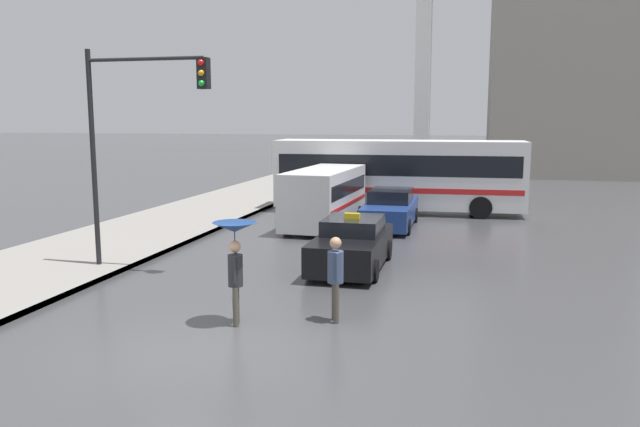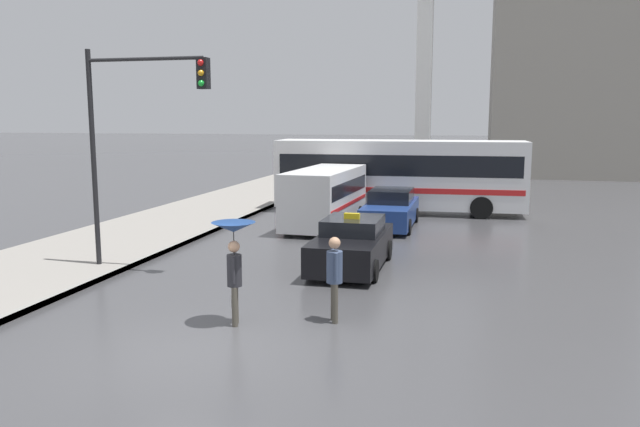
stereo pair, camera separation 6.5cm
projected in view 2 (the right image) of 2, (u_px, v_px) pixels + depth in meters
ground_plane at (188, 352)px, 11.50m from camera, size 300.00×300.00×0.00m
taxi at (352, 245)px, 17.84m from camera, size 1.91×4.34×1.60m
sedan_red at (391, 210)px, 24.56m from camera, size 1.91×4.68×1.49m
ambulance_van at (325, 195)px, 24.62m from camera, size 2.29×5.87×2.29m
city_bus at (399, 173)px, 28.28m from camera, size 11.21×3.04×3.27m
pedestrian_with_umbrella at (234, 247)px, 12.76m from camera, size 0.90×0.90×2.17m
pedestrian_man at (334, 271)px, 13.04m from camera, size 0.44×0.48×1.82m
traffic_light at (135, 120)px, 16.82m from camera, size 3.58×0.38×6.12m
monument_cross at (425, 24)px, 37.02m from camera, size 7.59×0.90×17.25m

